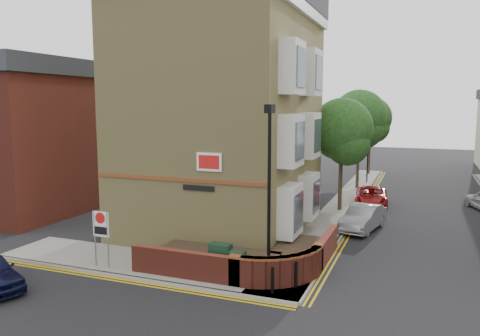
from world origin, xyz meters
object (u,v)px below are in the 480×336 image
zone_sign (101,228)px  lamppost (269,194)px  silver_car_near (363,218)px  utility_cabinet_large (220,260)px

zone_sign → lamppost: bearing=6.1°
zone_sign → silver_car_near: bearing=47.6°
utility_cabinet_large → zone_sign: bearing=-170.3°
utility_cabinet_large → silver_car_near: bearing=65.1°
lamppost → zone_sign: lamppost is taller
utility_cabinet_large → zone_sign: size_ratio=0.55×
utility_cabinet_large → silver_car_near: utility_cabinet_large is taller
zone_sign → silver_car_near: (8.81, 9.65, -1.00)m
lamppost → silver_car_near: 9.61m
utility_cabinet_large → zone_sign: 4.86m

